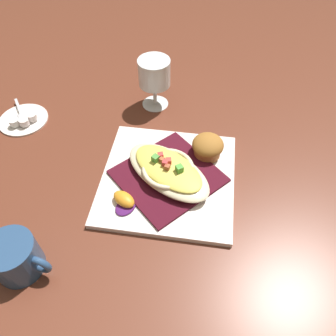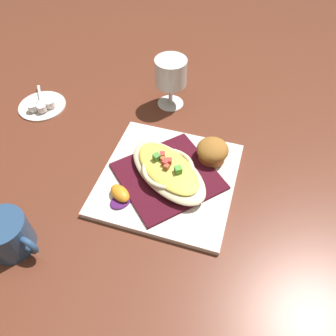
# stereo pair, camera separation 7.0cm
# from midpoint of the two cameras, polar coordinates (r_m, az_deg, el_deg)

# --- Properties ---
(ground_plane) EXTENTS (2.60, 2.60, 0.00)m
(ground_plane) POSITION_cam_midpoint_polar(r_m,az_deg,el_deg) (0.74, 2.73, -2.31)
(ground_plane) COLOR brown
(square_plate) EXTENTS (0.29, 0.29, 0.01)m
(square_plate) POSITION_cam_midpoint_polar(r_m,az_deg,el_deg) (0.73, 2.75, -2.00)
(square_plate) COLOR white
(square_plate) RESTS_ON ground_plane
(folded_napkin) EXTENTS (0.27, 0.27, 0.01)m
(folded_napkin) POSITION_cam_midpoint_polar(r_m,az_deg,el_deg) (0.72, 2.78, -1.54)
(folded_napkin) COLOR #460F1D
(folded_napkin) RESTS_ON square_plate
(gratin_dish) EXTENTS (0.21, 0.23, 0.05)m
(gratin_dish) POSITION_cam_midpoint_polar(r_m,az_deg,el_deg) (0.71, 2.84, -0.48)
(gratin_dish) COLOR beige
(gratin_dish) RESTS_ON folded_napkin
(muffin) EXTENTS (0.07, 0.07, 0.05)m
(muffin) POSITION_cam_midpoint_polar(r_m,az_deg,el_deg) (0.75, 10.23, 2.66)
(muffin) COLOR #A66131
(muffin) RESTS_ON square_plate
(orange_garnish) EXTENTS (0.07, 0.06, 0.02)m
(orange_garnish) POSITION_cam_midpoint_polar(r_m,az_deg,el_deg) (0.69, -5.26, -4.77)
(orange_garnish) COLOR #4F1C5F
(orange_garnish) RESTS_ON square_plate
(coffee_mug) EXTENTS (0.09, 0.11, 0.08)m
(coffee_mug) POSITION_cam_midpoint_polar(r_m,az_deg,el_deg) (0.67, -22.84, -10.86)
(coffee_mug) COLOR navy
(coffee_mug) RESTS_ON ground_plane
(stemmed_glass) EXTENTS (0.08, 0.08, 0.13)m
(stemmed_glass) POSITION_cam_midpoint_polar(r_m,az_deg,el_deg) (0.87, 2.87, 15.47)
(stemmed_glass) COLOR white
(stemmed_glass) RESTS_ON ground_plane
(creamer_saucer) EXTENTS (0.12, 0.12, 0.01)m
(creamer_saucer) POSITION_cam_midpoint_polar(r_m,az_deg,el_deg) (0.96, -18.70, 9.99)
(creamer_saucer) COLOR white
(creamer_saucer) RESTS_ON ground_plane
(spoon) EXTENTS (0.09, 0.07, 0.01)m
(spoon) POSITION_cam_midpoint_polar(r_m,az_deg,el_deg) (0.96, -18.87, 10.61)
(spoon) COLOR silver
(spoon) RESTS_ON creamer_saucer
(creamer_cup_0) EXTENTS (0.02, 0.02, 0.02)m
(creamer_cup_0) POSITION_cam_midpoint_polar(r_m,az_deg,el_deg) (0.94, -20.07, 9.57)
(creamer_cup_0) COLOR white
(creamer_cup_0) RESTS_ON creamer_saucer
(creamer_cup_1) EXTENTS (0.02, 0.02, 0.02)m
(creamer_cup_1) POSITION_cam_midpoint_polar(r_m,az_deg,el_deg) (0.93, -18.69, 9.54)
(creamer_cup_1) COLOR white
(creamer_cup_1) RESTS_ON creamer_saucer
(creamer_cup_2) EXTENTS (0.02, 0.02, 0.02)m
(creamer_cup_2) POSITION_cam_midpoint_polar(r_m,az_deg,el_deg) (0.93, -17.46, 10.28)
(creamer_cup_2) COLOR white
(creamer_cup_2) RESTS_ON creamer_saucer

